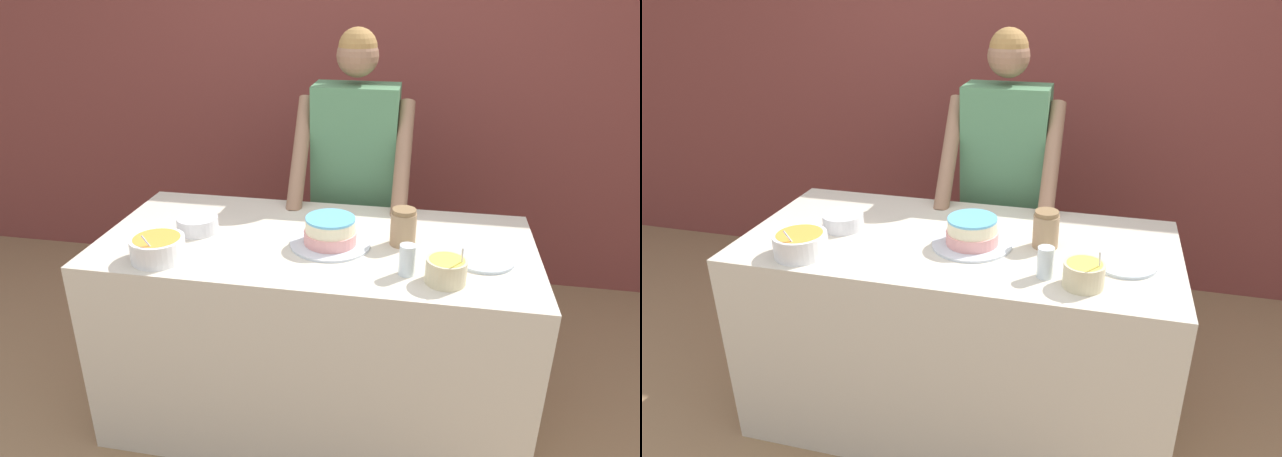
% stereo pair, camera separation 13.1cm
% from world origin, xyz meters
% --- Properties ---
extents(wall_back, '(10.00, 0.05, 2.60)m').
position_xyz_m(wall_back, '(0.00, 1.90, 1.30)').
color(wall_back, brown).
rests_on(wall_back, ground_plane).
extents(counter, '(1.78, 0.84, 0.88)m').
position_xyz_m(counter, '(0.00, 0.42, 0.44)').
color(counter, beige).
rests_on(counter, ground_plane).
extents(person_baker, '(0.56, 0.47, 1.67)m').
position_xyz_m(person_baker, '(0.08, 1.06, 1.00)').
color(person_baker, '#2D2D38').
rests_on(person_baker, ground_plane).
extents(cake, '(0.33, 0.33, 0.12)m').
position_xyz_m(cake, '(0.07, 0.39, 0.93)').
color(cake, silver).
rests_on(cake, counter).
extents(frosting_bowl_yellow, '(0.15, 0.15, 0.16)m').
position_xyz_m(frosting_bowl_yellow, '(0.52, 0.16, 0.93)').
color(frosting_bowl_yellow, beige).
rests_on(frosting_bowl_yellow, counter).
extents(frosting_bowl_orange, '(0.21, 0.21, 0.14)m').
position_xyz_m(frosting_bowl_orange, '(-0.56, 0.14, 0.93)').
color(frosting_bowl_orange, white).
rests_on(frosting_bowl_orange, counter).
extents(frosting_bowl_white, '(0.17, 0.17, 0.07)m').
position_xyz_m(frosting_bowl_white, '(-0.51, 0.41, 0.92)').
color(frosting_bowl_white, silver).
rests_on(frosting_bowl_white, counter).
extents(drinking_glass, '(0.06, 0.06, 0.12)m').
position_xyz_m(drinking_glass, '(0.38, 0.19, 0.94)').
color(drinking_glass, silver).
rests_on(drinking_glass, counter).
extents(ceramic_plate, '(0.23, 0.23, 0.01)m').
position_xyz_m(ceramic_plate, '(0.67, 0.36, 0.89)').
color(ceramic_plate, silver).
rests_on(ceramic_plate, counter).
extents(stoneware_jar, '(0.10, 0.10, 0.15)m').
position_xyz_m(stoneware_jar, '(0.36, 0.45, 0.96)').
color(stoneware_jar, '#9E7F5B').
rests_on(stoneware_jar, counter).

